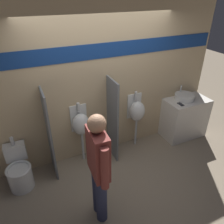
# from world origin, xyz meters

# --- Properties ---
(ground_plane) EXTENTS (16.00, 16.00, 0.00)m
(ground_plane) POSITION_xyz_m (0.00, 0.00, 0.00)
(ground_plane) COLOR gray
(display_wall) EXTENTS (4.46, 0.07, 2.70)m
(display_wall) POSITION_xyz_m (0.00, 0.60, 1.36)
(display_wall) COLOR tan
(display_wall) RESTS_ON ground_plane
(sink_counter) EXTENTS (0.88, 0.52, 0.85)m
(sink_counter) POSITION_xyz_m (1.74, 0.31, 0.43)
(sink_counter) COLOR silver
(sink_counter) RESTS_ON ground_plane
(sink_basin) EXTENTS (0.40, 0.40, 0.25)m
(sink_basin) POSITION_xyz_m (1.69, 0.36, 0.91)
(sink_basin) COLOR silver
(sink_basin) RESTS_ON sink_counter
(cell_phone) EXTENTS (0.07, 0.14, 0.01)m
(cell_phone) POSITION_xyz_m (1.47, 0.21, 0.86)
(cell_phone) COLOR #232328
(cell_phone) RESTS_ON sink_counter
(divider_near_counter) EXTENTS (0.03, 0.46, 1.54)m
(divider_near_counter) POSITION_xyz_m (-1.02, 0.34, 0.77)
(divider_near_counter) COLOR slate
(divider_near_counter) RESTS_ON ground_plane
(divider_mid) EXTENTS (0.03, 0.46, 1.54)m
(divider_mid) POSITION_xyz_m (0.09, 0.34, 0.77)
(divider_mid) COLOR slate
(divider_mid) RESTS_ON ground_plane
(urinal_near_counter) EXTENTS (0.31, 0.26, 1.15)m
(urinal_near_counter) POSITION_xyz_m (-0.47, 0.45, 0.77)
(urinal_near_counter) COLOR silver
(urinal_near_counter) RESTS_ON ground_plane
(urinal_far) EXTENTS (0.31, 0.26, 1.15)m
(urinal_far) POSITION_xyz_m (0.64, 0.45, 0.77)
(urinal_far) COLOR silver
(urinal_far) RESTS_ON ground_plane
(toilet) EXTENTS (0.39, 0.55, 0.81)m
(toilet) POSITION_xyz_m (-1.58, 0.26, 0.27)
(toilet) COLOR silver
(toilet) RESTS_ON ground_plane
(person_in_vest) EXTENTS (0.22, 0.57, 1.64)m
(person_in_vest) POSITION_xyz_m (-0.60, -0.76, 0.90)
(person_in_vest) COLOR #282D4C
(person_in_vest) RESTS_ON ground_plane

